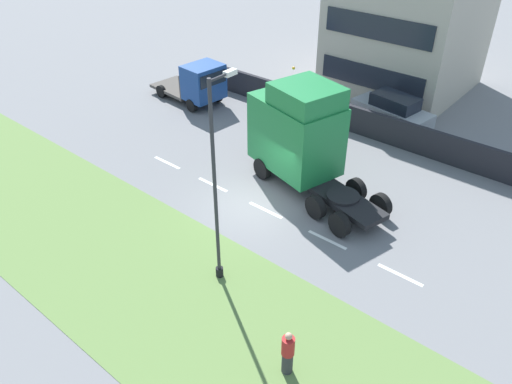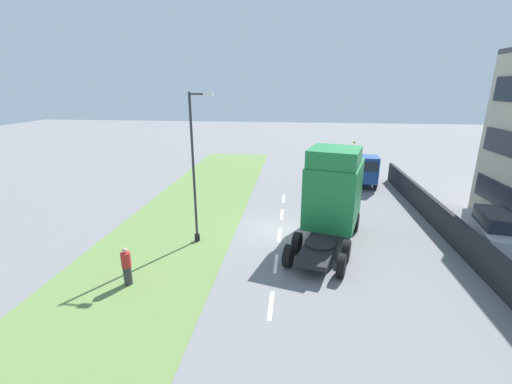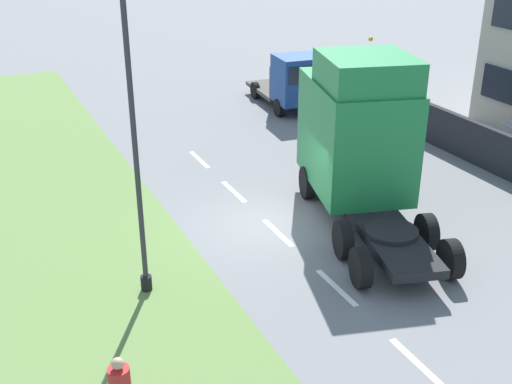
{
  "view_description": "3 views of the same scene",
  "coord_description": "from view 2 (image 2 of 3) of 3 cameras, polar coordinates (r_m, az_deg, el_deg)",
  "views": [
    {
      "loc": [
        -13.88,
        -11.65,
        12.89
      ],
      "look_at": [
        -1.16,
        -1.11,
        1.74
      ],
      "focal_mm": 35.0,
      "sensor_mm": 36.0,
      "label": 1
    },
    {
      "loc": [
        0.71,
        -18.15,
        7.95
      ],
      "look_at": [
        -1.13,
        -2.23,
        2.93
      ],
      "focal_mm": 24.0,
      "sensor_mm": 36.0,
      "label": 2
    },
    {
      "loc": [
        -7.63,
        -15.3,
        8.8
      ],
      "look_at": [
        -0.79,
        -0.89,
        1.54
      ],
      "focal_mm": 45.0,
      "sensor_mm": 36.0,
      "label": 3
    }
  ],
  "objects": [
    {
      "name": "boundary_wall",
      "position": [
        21.21,
        29.23,
        -4.76
      ],
      "size": [
        0.25,
        24.0,
        1.53
      ],
      "color": "#232328",
      "rests_on": "ground"
    },
    {
      "name": "parked_car",
      "position": [
        20.9,
        34.87,
        -5.39
      ],
      "size": [
        2.46,
        4.74,
        2.01
      ],
      "rotation": [
        0.0,
        0.0,
        -0.16
      ],
      "color": "#9EA3A8",
      "rests_on": "ground"
    },
    {
      "name": "pedestrian",
      "position": [
        15.34,
        -20.75,
        -11.56
      ],
      "size": [
        0.39,
        0.39,
        1.67
      ],
      "color": "#333338",
      "rests_on": "ground"
    },
    {
      "name": "flatbed_truck",
      "position": [
        28.89,
        17.3,
        3.46
      ],
      "size": [
        2.68,
        5.31,
        2.64
      ],
      "rotation": [
        0.0,
        0.0,
        3.05
      ],
      "color": "navy",
      "rests_on": "ground"
    },
    {
      "name": "ground_plane",
      "position": [
        19.82,
        4.02,
        -6.31
      ],
      "size": [
        120.0,
        120.0,
        0.0
      ],
      "primitive_type": "plane",
      "color": "slate",
      "rests_on": "ground"
    },
    {
      "name": "lane_markings",
      "position": [
        19.18,
        3.92,
        -7.14
      ],
      "size": [
        0.16,
        14.6,
        0.0
      ],
      "color": "white",
      "rests_on": "ground"
    },
    {
      "name": "lorry_cab",
      "position": [
        18.72,
        12.75,
        -0.08
      ],
      "size": [
        4.39,
        7.67,
        5.05
      ],
      "rotation": [
        0.0,
        0.0,
        -0.27
      ],
      "color": "black",
      "rests_on": "ground"
    },
    {
      "name": "grass_verge",
      "position": [
        20.91,
        -12.71,
        -5.39
      ],
      "size": [
        7.0,
        44.0,
        0.01
      ],
      "color": "#607F42",
      "rests_on": "ground"
    },
    {
      "name": "lamp_post",
      "position": [
        17.44,
        -10.04,
        2.81
      ],
      "size": [
        1.26,
        0.28,
        7.65
      ],
      "color": "black",
      "rests_on": "ground"
    }
  ]
}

